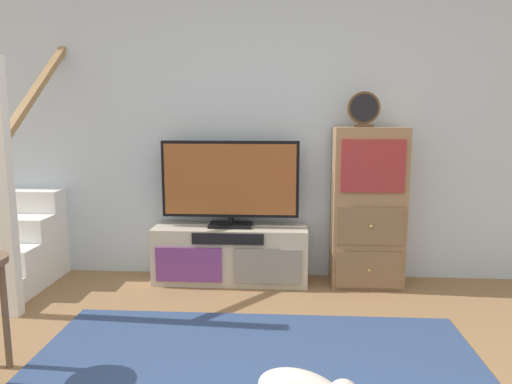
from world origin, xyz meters
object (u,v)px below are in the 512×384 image
Objects in this scene: media_console at (230,254)px; television at (230,181)px; side_cabinet at (368,208)px; desk_clock at (364,109)px.

media_console is 0.62m from television.
media_console is 1.21m from side_cabinet.
media_console is at bearing -90.00° from television.
desk_clock is (1.07, -0.03, 0.59)m from television.
television is at bearing 179.31° from side_cabinet.
television is 1.16m from side_cabinet.
media_console is at bearing -179.49° from side_cabinet.
media_console is 1.62m from desk_clock.
television reaches higher than media_console.
television is 1.23m from desk_clock.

